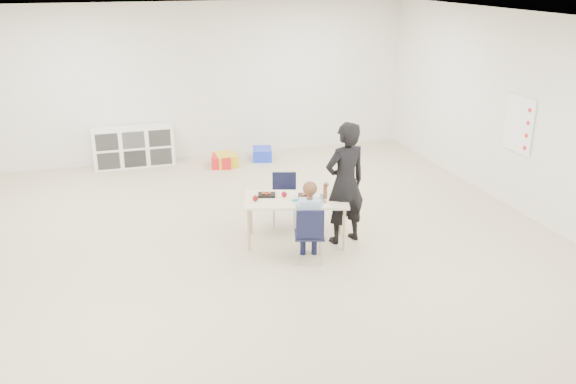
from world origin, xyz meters
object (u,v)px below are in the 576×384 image
object	(u,v)px
table	(296,220)
cubby_shelf	(134,147)
chair_near	(309,234)
child	(310,218)
adult	(345,183)

from	to	relation	value
table	cubby_shelf	distance (m)	4.31
chair_near	table	bearing A→B (deg)	105.35
chair_near	cubby_shelf	world-z (taller)	chair_near
chair_near	child	distance (m)	0.21
table	adult	world-z (taller)	adult
cubby_shelf	child	bearing A→B (deg)	-68.69
cubby_shelf	adult	distance (m)	4.74
table	child	distance (m)	0.62
child	cubby_shelf	world-z (taller)	child
table	child	size ratio (longest dim) A/B	1.27
chair_near	cubby_shelf	size ratio (longest dim) A/B	0.51
adult	table	bearing A→B (deg)	-26.11
chair_near	adult	bearing A→B (deg)	50.85
table	child	bearing A→B (deg)	-74.65
table	cubby_shelf	bearing A→B (deg)	131.02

